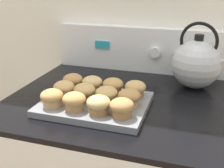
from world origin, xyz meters
TOP-DOWN VIEW (x-y plane):
  - wall_back at (0.00, 0.74)m, footprint 8.00×0.05m
  - control_panel at (0.00, 0.68)m, footprint 0.78×0.07m
  - muffin_pan at (-0.06, 0.25)m, footprint 0.35×0.27m
  - muffin_r0_c0 at (-0.18, 0.17)m, footprint 0.07×0.07m
  - muffin_r0_c1 at (-0.10, 0.17)m, footprint 0.07×0.07m
  - muffin_r0_c2 at (-0.02, 0.17)m, footprint 0.07×0.07m
  - muffin_r0_c3 at (0.05, 0.17)m, footprint 0.07×0.07m
  - muffin_r1_c0 at (-0.17, 0.25)m, footprint 0.07×0.07m
  - muffin_r1_c1 at (-0.10, 0.25)m, footprint 0.07×0.07m
  - muffin_r1_c2 at (-0.02, 0.25)m, footprint 0.07×0.07m
  - muffin_r1_c3 at (0.06, 0.25)m, footprint 0.07×0.07m
  - muffin_r2_c0 at (-0.18, 0.33)m, footprint 0.07×0.07m
  - muffin_r2_c1 at (-0.10, 0.33)m, footprint 0.07×0.07m
  - muffin_r2_c2 at (-0.02, 0.33)m, footprint 0.07×0.07m
  - muffin_r2_c3 at (0.06, 0.33)m, footprint 0.07×0.07m
  - tea_kettle at (0.25, 0.54)m, footprint 0.22×0.19m

SIDE VIEW (x-z plane):
  - muffin_pan at x=-0.06m, z-range 0.89..0.91m
  - muffin_r0_c0 at x=-0.18m, z-range 0.91..0.97m
  - muffin_r0_c1 at x=-0.10m, z-range 0.91..0.97m
  - muffin_r0_c2 at x=-0.02m, z-range 0.91..0.97m
  - muffin_r0_c3 at x=0.05m, z-range 0.91..0.97m
  - muffin_r1_c0 at x=-0.17m, z-range 0.91..0.97m
  - muffin_r1_c1 at x=-0.10m, z-range 0.91..0.97m
  - muffin_r1_c2 at x=-0.02m, z-range 0.91..0.97m
  - muffin_r1_c3 at x=0.06m, z-range 0.91..0.97m
  - muffin_r2_c0 at x=-0.18m, z-range 0.91..0.97m
  - muffin_r2_c1 at x=-0.10m, z-range 0.91..0.97m
  - muffin_r2_c2 at x=-0.02m, z-range 0.91..0.97m
  - muffin_r2_c3 at x=0.06m, z-range 0.91..0.97m
  - tea_kettle at x=0.25m, z-range 0.86..1.12m
  - control_panel at x=0.00m, z-range 0.89..1.09m
  - wall_back at x=0.00m, z-range 0.00..2.40m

